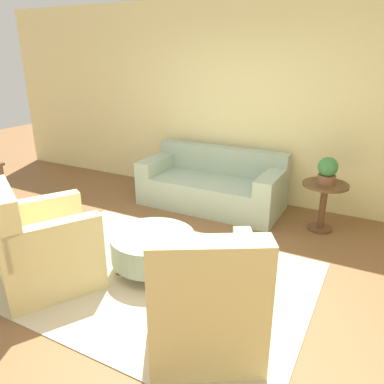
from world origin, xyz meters
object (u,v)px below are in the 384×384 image
at_px(armchair_left, 41,248).
at_px(ottoman_table, 153,247).
at_px(armchair_right, 206,302).
at_px(potted_plant_on_side_table, 328,170).
at_px(couch, 212,186).
at_px(side_table, 324,198).

relative_size(armchair_left, ottoman_table, 1.34).
bearing_deg(armchair_right, potted_plant_on_side_table, 80.46).
bearing_deg(armchair_left, couch, 77.41).
height_order(armchair_right, potted_plant_on_side_table, armchair_right).
height_order(armchair_right, ottoman_table, armchair_right).
bearing_deg(couch, armchair_right, -66.16).
bearing_deg(side_table, potted_plant_on_side_table, 0.00).
height_order(couch, side_table, couch).
relative_size(couch, potted_plant_on_side_table, 6.14).
height_order(ottoman_table, potted_plant_on_side_table, potted_plant_on_side_table).
distance_m(ottoman_table, potted_plant_on_side_table, 2.26).
bearing_deg(ottoman_table, potted_plant_on_side_table, 52.63).
height_order(armchair_left, potted_plant_on_side_table, armchair_left).
height_order(armchair_left, ottoman_table, armchair_left).
distance_m(couch, potted_plant_on_side_table, 1.61).
height_order(ottoman_table, side_table, side_table).
xyz_separation_m(armchair_left, potted_plant_on_side_table, (2.11, 2.45, 0.39)).
bearing_deg(side_table, ottoman_table, -127.37).
bearing_deg(armchair_left, armchair_right, 0.00).
bearing_deg(ottoman_table, couch, 96.29).
relative_size(armchair_left, armchair_right, 1.00).
xyz_separation_m(side_table, potted_plant_on_side_table, (0.00, 0.00, 0.36)).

